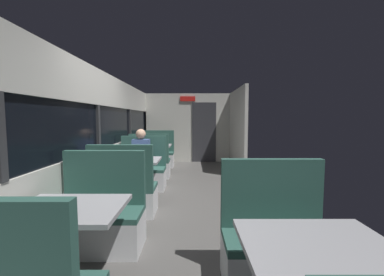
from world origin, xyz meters
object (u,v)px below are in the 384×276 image
Objects in this scene: dining_table_front_aisle at (317,259)px; coffee_cup_primary at (153,144)px; seated_passenger at (141,164)px; bench_far_window_facing_end at (150,165)px; bench_mid_window_facing_entry at (142,173)px; dining_table_far_window at (154,149)px; bench_far_window_facing_entry at (158,156)px; dining_table_mid_window at (134,165)px; bench_mid_window_facing_end at (124,194)px; dining_table_near_window at (69,218)px; bench_near_window_facing_entry at (101,220)px; bench_front_aisle_facing_entry at (276,247)px.

coffee_cup_primary reaches higher than dining_table_front_aisle.
bench_far_window_facing_end is at bearing 90.00° from seated_passenger.
bench_mid_window_facing_entry is 1.22× the size of dining_table_front_aisle.
bench_far_window_facing_entry is (0.00, 0.70, -0.31)m from dining_table_far_window.
dining_table_mid_window is at bearing -90.00° from seated_passenger.
bench_mid_window_facing_entry is at bearing 90.00° from seated_passenger.
bench_far_window_facing_end is (0.00, 2.36, 0.00)m from bench_mid_window_facing_end.
seated_passenger is (0.00, 2.98, -0.10)m from dining_table_near_window.
dining_table_front_aisle is at bearing -71.38° from dining_table_far_window.
dining_table_front_aisle is at bearing -18.53° from dining_table_near_window.
bench_mid_window_facing_entry is 0.96m from bench_far_window_facing_end.
bench_near_window_facing_entry reaches higher than dining_table_near_window.
bench_front_aisle_facing_entry reaches higher than dining_table_far_window.
seated_passenger is at bearing -90.00° from bench_far_window_facing_entry.
coffee_cup_primary is (0.00, 0.58, 0.46)m from bench_far_window_facing_end.
bench_mid_window_facing_entry is at bearing -90.04° from coffee_cup_primary.
bench_near_window_facing_entry is at bearing -90.00° from seated_passenger.
seated_passenger is (0.00, -1.03, 0.21)m from bench_far_window_facing_end.
bench_mid_window_facing_entry reaches higher than coffee_cup_primary.
seated_passenger is (0.00, -1.73, -0.10)m from dining_table_far_window.
coffee_cup_primary is at bearing 89.96° from seated_passenger.
bench_mid_window_facing_entry reaches higher than dining_table_front_aisle.
bench_near_window_facing_entry is 1.00× the size of bench_front_aisle_facing_entry.
dining_table_near_window is at bearing -90.00° from dining_table_mid_window.
bench_mid_window_facing_entry and bench_far_window_facing_end have the same top height.
bench_mid_window_facing_entry is (0.00, 3.06, -0.31)m from dining_table_near_window.
bench_mid_window_facing_entry is at bearing 121.19° from bench_front_aisle_facing_entry.
seated_passenger reaches higher than dining_table_front_aisle.
bench_far_window_facing_entry is 0.87× the size of seated_passenger.
bench_mid_window_facing_end is 1.34m from seated_passenger.
bench_mid_window_facing_end is 1.00× the size of bench_far_window_facing_entry.
dining_table_front_aisle is at bearing -90.00° from bench_front_aisle_facing_entry.
bench_far_window_facing_end is at bearing -90.00° from bench_far_window_facing_entry.
dining_table_mid_window is 0.82× the size of bench_front_aisle_facing_entry.
dining_table_near_window is at bearing -90.00° from bench_far_window_facing_entry.
dining_table_front_aisle is (1.79, -2.96, 0.00)m from dining_table_mid_window.
bench_near_window_facing_entry is at bearing -90.00° from bench_mid_window_facing_end.
bench_mid_window_facing_entry reaches higher than dining_table_mid_window.
coffee_cup_primary is at bearing 89.98° from bench_near_window_facing_entry.
bench_near_window_facing_entry is (0.00, 0.70, -0.31)m from dining_table_near_window.
seated_passenger is (0.00, -0.07, 0.21)m from bench_mid_window_facing_entry.
bench_near_window_facing_entry and bench_far_window_facing_end have the same top height.
bench_far_window_facing_entry is (0.00, 2.36, 0.00)m from bench_mid_window_facing_entry.
bench_near_window_facing_entry is 2.29m from seated_passenger.
bench_far_window_facing_end is at bearing 90.00° from bench_mid_window_facing_entry.
bench_far_window_facing_end is (0.00, 3.31, 0.00)m from bench_near_window_facing_entry.
bench_mid_window_facing_end and bench_far_window_facing_entry have the same top height.
bench_far_window_facing_end is (0.00, 1.66, -0.31)m from dining_table_mid_window.
bench_mid_window_facing_end reaches higher than dining_table_mid_window.
dining_table_mid_window is 3.07m from bench_far_window_facing_entry.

